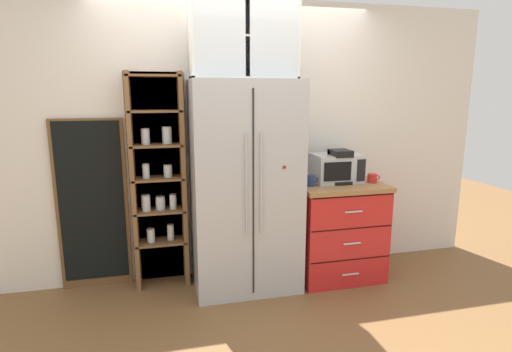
{
  "coord_description": "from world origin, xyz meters",
  "views": [
    {
      "loc": [
        -0.73,
        -3.36,
        1.73
      ],
      "look_at": [
        0.1,
        0.03,
        1.01
      ],
      "focal_mm": 28.51,
      "sensor_mm": 36.0,
      "label": 1
    }
  ],
  "objects": [
    {
      "name": "counter_cabinet",
      "position": [
        0.89,
        0.03,
        0.46
      ],
      "size": [
        0.81,
        0.67,
        0.91
      ],
      "color": "red",
      "rests_on": "ground"
    },
    {
      "name": "bottle_clear",
      "position": [
        0.89,
        0.13,
        1.02
      ],
      "size": [
        0.07,
        0.07,
        0.27
      ],
      "color": "silver",
      "rests_on": "counter_cabinet"
    },
    {
      "name": "wall_back_cream",
      "position": [
        0.0,
        0.4,
        1.27
      ],
      "size": [
        5.02,
        0.1,
        2.55
      ],
      "primitive_type": "cube",
      "color": "silver",
      "rests_on": "ground"
    },
    {
      "name": "pantry_shelf_column",
      "position": [
        -0.73,
        0.29,
        0.97
      ],
      "size": [
        0.51,
        0.27,
        1.91
      ],
      "color": "brown",
      "rests_on": "ground"
    },
    {
      "name": "upper_cabinet",
      "position": [
        -0.0,
        0.08,
        2.17
      ],
      "size": [
        0.88,
        0.32,
        0.67
      ],
      "color": "silver",
      "rests_on": "refrigerator"
    },
    {
      "name": "ground_plane",
      "position": [
        0.0,
        0.0,
        0.0
      ],
      "size": [
        10.72,
        10.72,
        0.0
      ],
      "primitive_type": "plane",
      "color": "brown"
    },
    {
      "name": "microwave",
      "position": [
        0.88,
        0.08,
        1.04
      ],
      "size": [
        0.44,
        0.33,
        0.26
      ],
      "color": "#B7BABF",
      "rests_on": "counter_cabinet"
    },
    {
      "name": "mug_red",
      "position": [
        1.19,
        -0.04,
        0.95
      ],
      "size": [
        0.12,
        0.09,
        0.08
      ],
      "color": "red",
      "rests_on": "counter_cabinet"
    },
    {
      "name": "mug_navy",
      "position": [
        0.59,
        -0.04,
        0.96
      ],
      "size": [
        0.11,
        0.07,
        0.1
      ],
      "color": "navy",
      "rests_on": "counter_cabinet"
    },
    {
      "name": "chalkboard_menu",
      "position": [
        -1.31,
        0.33,
        0.76
      ],
      "size": [
        0.6,
        0.04,
        1.52
      ],
      "color": "brown",
      "rests_on": "ground"
    },
    {
      "name": "coffee_maker",
      "position": [
        0.89,
        0.04,
        1.06
      ],
      "size": [
        0.17,
        0.2,
        0.31
      ],
      "color": "black",
      "rests_on": "counter_cabinet"
    },
    {
      "name": "refrigerator",
      "position": [
        0.0,
        0.03,
        0.92
      ],
      "size": [
        0.92,
        0.65,
        1.84
      ],
      "color": "#B7BABF",
      "rests_on": "ground"
    }
  ]
}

